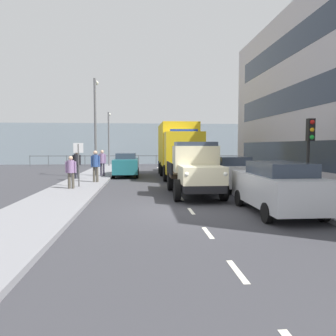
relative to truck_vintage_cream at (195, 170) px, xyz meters
The scene contains 19 objects.
ground_plane 5.24m from the truck_vintage_cream, 82.08° to the right, with size 80.00×80.00×0.00m, color #38383D.
sidewalk_left 6.77m from the truck_vintage_cream, 130.83° to the right, with size 2.64×36.42×0.15m, color gray.
sidewalk_right 7.76m from the truck_vintage_cream, 41.20° to the right, with size 2.64×36.42×0.15m, color gray.
road_centreline_markings 3.94m from the truck_vintage_cream, 79.20° to the right, with size 0.12×31.34×0.01m.
sea_horizon 26.31m from the truck_vintage_cream, 88.46° to the right, with size 80.00×0.80×5.00m, color #84939E.
seawall_railing 22.68m from the truck_vintage_cream, 88.22° to the right, with size 28.08×0.08×1.20m.
truck_vintage_cream is the anchor object (origin of this frame).
lorry_cargo_yellow 8.97m from the truck_vintage_cream, 91.75° to the right, with size 2.58×8.20×3.87m.
car_silver_kerbside_near 4.44m from the truck_vintage_cream, 118.28° to the left, with size 1.91×4.34×1.72m.
car_white_kerbside_1 2.86m from the truck_vintage_cream, 137.61° to the right, with size 1.87×4.16×1.72m.
car_teal_oppositeside_0 10.18m from the truck_vintage_cream, 69.83° to the right, with size 1.80×4.35×1.72m.
pedestrian_near_railing 6.18m from the truck_vintage_cream, 18.17° to the right, with size 0.53×0.34×1.61m.
pedestrian_couple_b 6.97m from the truck_vintage_cream, 43.32° to the right, with size 0.53×0.34×1.83m.
pedestrian_by_lamp 9.46m from the truck_vintage_cream, 46.29° to the right, with size 0.53×0.34×1.83m.
pedestrian_strolling 10.11m from the truck_vintage_cream, 59.45° to the right, with size 0.53×0.34×1.81m.
traffic_light_near 4.88m from the truck_vintage_cream, 159.26° to the left, with size 0.28×0.41×3.20m.
lamp_post_promenade 11.24m from the truck_vintage_cream, 58.63° to the right, with size 0.32×1.14×6.84m.
lamp_post_far 21.62m from the truck_vintage_cream, 74.27° to the right, with size 0.32×1.14×5.66m.
street_sign 6.26m from the truck_vintage_cream, 25.39° to the right, with size 0.50×0.07×2.25m.
Camera 1 is at (1.72, 11.11, 2.26)m, focal length 34.66 mm.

